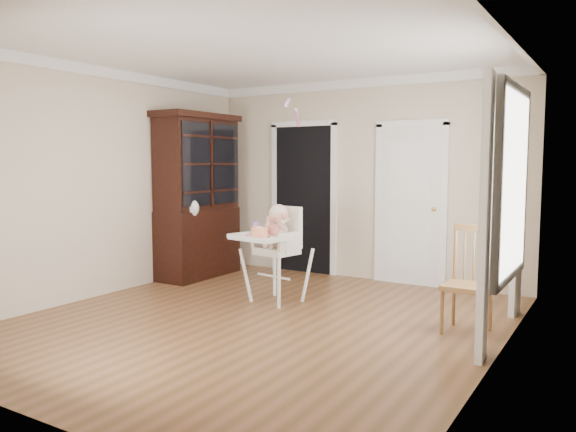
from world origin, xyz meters
The scene contains 16 objects.
floor centered at (0.00, 0.00, 0.00)m, with size 5.00×5.00×0.00m, color brown.
ceiling centered at (0.00, 0.00, 2.70)m, with size 5.00×5.00×0.00m, color white.
wall_back centered at (0.00, 2.50, 1.35)m, with size 4.50×4.50×0.00m, color beige.
wall_left centered at (-2.25, 0.00, 1.35)m, with size 5.00×5.00×0.00m, color beige.
wall_right centered at (2.25, 0.00, 1.35)m, with size 5.00×5.00×0.00m, color beige.
crown_molding centered at (0.00, 0.00, 2.64)m, with size 4.50×5.00×0.12m, color white, non-canonical shape.
doorway centered at (-0.90, 2.48, 1.11)m, with size 1.06×0.05×2.22m.
closet_door centered at (0.70, 2.48, 1.02)m, with size 0.96×0.09×2.13m.
window_right centered at (2.18, 0.80, 1.29)m, with size 0.13×1.84×2.30m.
high_chair centered at (-0.28, 0.77, 0.69)m, with size 0.76×0.89×1.11m.
baby centered at (-0.27, 0.79, 0.86)m, with size 0.32×0.28×0.51m.
cake centered at (-0.32, 0.50, 0.83)m, with size 0.24×0.24×0.11m.
sippy_cup centered at (-0.49, 0.67, 0.85)m, with size 0.07×0.07×0.18m.
china_cabinet centered at (-1.99, 1.43, 1.13)m, with size 0.60×1.34×2.25m.
dining_chair centered at (1.87, 0.72, 0.47)m, with size 0.43×0.43×1.00m.
streamer centered at (-0.35, 1.14, 2.29)m, with size 0.03×0.50×0.02m, color pink, non-canonical shape.
Camera 1 is at (3.10, -4.55, 1.59)m, focal length 35.00 mm.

